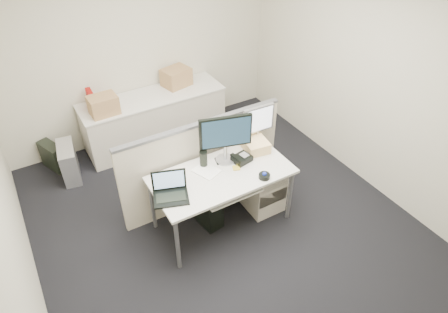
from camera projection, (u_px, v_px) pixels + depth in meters
floor at (222, 222)px, 4.67m from camera, size 4.00×4.50×0.01m
wall_back at (138, 46)px, 5.38m from camera, size 4.00×0.02×2.70m
wall_front at (417, 308)px, 2.31m from camera, size 4.00×0.02×2.70m
wall_right at (370, 77)px, 4.65m from camera, size 0.02×4.50×2.70m
desk at (222, 178)px, 4.26m from camera, size 1.50×0.75×0.73m
keyboard_tray at (231, 191)px, 4.17m from camera, size 0.62×0.32×0.02m
drawer_pedestal at (260, 182)px, 4.72m from camera, size 0.40×0.55×0.65m
cubicle_partition at (203, 164)px, 4.63m from camera, size 2.00×0.06×1.10m
back_counter at (155, 119)px, 5.76m from camera, size 2.00×0.60×0.72m
monitor_main at (225, 139)px, 4.23m from camera, size 0.60×0.36×0.57m
monitor_small at (258, 125)px, 4.54m from camera, size 0.39×0.21×0.47m
laptop at (170, 189)px, 3.84m from camera, size 0.41×0.35×0.26m
trackball at (264, 176)px, 4.16m from camera, size 0.16×0.16×0.05m
desk_phone at (242, 159)px, 4.38m from camera, size 0.23×0.20×0.06m
paper_stack at (206, 171)px, 4.25m from camera, size 0.29×0.32×0.01m
sticky_pad at (236, 168)px, 4.29m from camera, size 0.10×0.10×0.01m
travel_mug at (203, 159)px, 4.28m from camera, size 0.10×0.10×0.18m
banana at (239, 159)px, 4.39m from camera, size 0.17×0.18×0.04m
cellphone at (219, 161)px, 4.38m from camera, size 0.09×0.13×0.02m
manila_folders at (255, 144)px, 4.54m from camera, size 0.30×0.36×0.12m
keyboard at (224, 189)px, 4.16m from camera, size 0.48×0.24×0.03m
pc_tower_desk at (204, 204)px, 4.57m from camera, size 0.27×0.52×0.47m
pc_tower_spare_dark at (53, 156)px, 5.36m from camera, size 0.30×0.43×0.37m
pc_tower_spare_silver at (69, 162)px, 5.18m from camera, size 0.27×0.53×0.47m
cardboard_box_left at (104, 106)px, 5.10m from camera, size 0.36×0.28×0.27m
cardboard_box_right at (176, 78)px, 5.72m from camera, size 0.44×0.37×0.27m
red_binder at (92, 100)px, 5.22m from camera, size 0.07×0.28×0.26m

